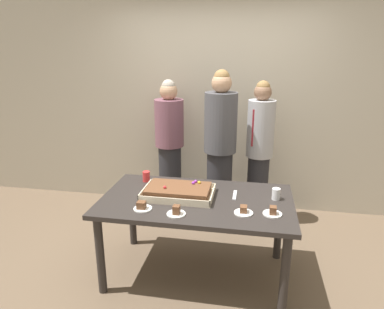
{
  "coord_description": "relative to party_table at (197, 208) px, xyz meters",
  "views": [
    {
      "loc": [
        0.45,
        -2.71,
        2.0
      ],
      "look_at": [
        -0.07,
        0.15,
        1.1
      ],
      "focal_mm": 32.58,
      "sensor_mm": 36.0,
      "label": 1
    }
  ],
  "objects": [
    {
      "name": "person_striped_tie_right",
      "position": [
        0.53,
        1.14,
        0.21
      ],
      "size": [
        0.3,
        0.3,
        1.66
      ],
      "rotation": [
        0.0,
        0.0,
        -2.13
      ],
      "color": "#28282D",
      "rests_on": "ground_plane"
    },
    {
      "name": "person_green_shirt_behind",
      "position": [
        0.1,
        0.93,
        0.27
      ],
      "size": [
        0.35,
        0.35,
        1.78
      ],
      "rotation": [
        0.0,
        0.0,
        -1.87
      ],
      "color": "#28282D",
      "rests_on": "ground_plane"
    },
    {
      "name": "drink_cup_nearest",
      "position": [
        0.67,
        0.11,
        0.14
      ],
      "size": [
        0.07,
        0.07,
        0.1
      ],
      "primitive_type": "cylinder",
      "color": "white",
      "rests_on": "party_table"
    },
    {
      "name": "plated_slice_near_left",
      "position": [
        0.41,
        -0.2,
        0.11
      ],
      "size": [
        0.15,
        0.15,
        0.06
      ],
      "color": "white",
      "rests_on": "party_table"
    },
    {
      "name": "ground_plane",
      "position": [
        0.0,
        0.0,
        -0.66
      ],
      "size": [
        12.0,
        12.0,
        0.0
      ],
      "primitive_type": "plane",
      "color": "brown"
    },
    {
      "name": "person_serving_front",
      "position": [
        -0.53,
        1.21,
        0.19
      ],
      "size": [
        0.34,
        0.34,
        1.65
      ],
      "rotation": [
        0.0,
        0.0,
        -1.27
      ],
      "color": "#28282D",
      "rests_on": "ground_plane"
    },
    {
      "name": "plated_slice_near_right",
      "position": [
        -0.11,
        -0.32,
        0.11
      ],
      "size": [
        0.15,
        0.15,
        0.08
      ],
      "color": "white",
      "rests_on": "party_table"
    },
    {
      "name": "drink_cup_middle",
      "position": [
        -0.55,
        0.32,
        0.14
      ],
      "size": [
        0.07,
        0.07,
        0.1
      ],
      "primitive_type": "cylinder",
      "color": "red",
      "rests_on": "party_table"
    },
    {
      "name": "plated_slice_far_left",
      "position": [
        -0.4,
        -0.28,
        0.11
      ],
      "size": [
        0.15,
        0.15,
        0.07
      ],
      "color": "white",
      "rests_on": "party_table"
    },
    {
      "name": "party_table",
      "position": [
        0.0,
        0.0,
        0.0
      ],
      "size": [
        1.64,
        0.94,
        0.75
      ],
      "color": "#2D2826",
      "rests_on": "ground_plane"
    },
    {
      "name": "sheet_cake",
      "position": [
        -0.17,
        0.03,
        0.13
      ],
      "size": [
        0.62,
        0.4,
        0.11
      ],
      "color": "beige",
      "rests_on": "party_table"
    },
    {
      "name": "interior_back_panel",
      "position": [
        0.0,
        1.6,
        0.84
      ],
      "size": [
        8.0,
        0.12,
        3.0
      ],
      "primitive_type": "cube",
      "color": "#B2A893",
      "rests_on": "ground_plane"
    },
    {
      "name": "plated_slice_far_right",
      "position": [
        0.63,
        -0.19,
        0.11
      ],
      "size": [
        0.15,
        0.15,
        0.07
      ],
      "color": "white",
      "rests_on": "party_table"
    },
    {
      "name": "cake_server_utensil",
      "position": [
        0.32,
        0.13,
        0.09
      ],
      "size": [
        0.03,
        0.2,
        0.01
      ],
      "primitive_type": "cube",
      "color": "silver",
      "rests_on": "party_table"
    }
  ]
}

